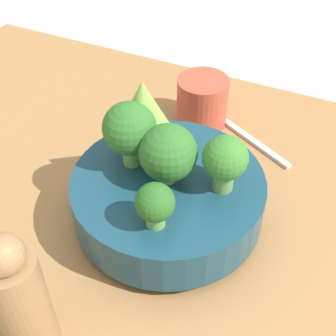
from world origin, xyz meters
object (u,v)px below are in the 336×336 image
at_px(fork, 249,138).
at_px(pepper_mill, 21,302).
at_px(cup, 202,101).
at_px(bowl, 168,197).

bearing_deg(fork, pepper_mill, 77.03).
bearing_deg(cup, fork, 171.77).
distance_m(bowl, pepper_mill, 0.23).
height_order(bowl, pepper_mill, pepper_mill).
distance_m(bowl, fork, 0.22).
bearing_deg(bowl, pepper_mill, 76.78).
bearing_deg(cup, bowl, 100.57).
xyz_separation_m(bowl, pepper_mill, (0.05, 0.22, 0.04)).
xyz_separation_m(cup, pepper_mill, (0.01, 0.44, 0.04)).
xyz_separation_m(bowl, fork, (-0.05, -0.21, -0.04)).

